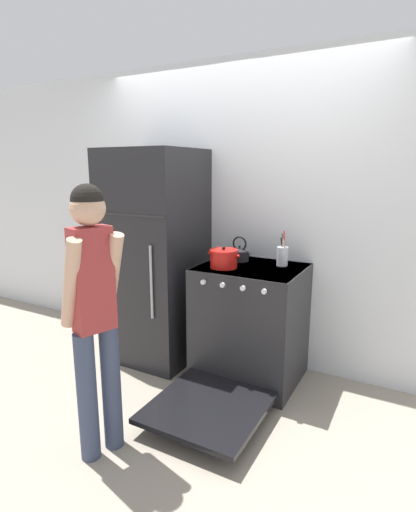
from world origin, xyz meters
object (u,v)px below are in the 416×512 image
(refrigerator, at_px, (155,257))
(dutch_oven_pot, at_px, (224,258))
(utensil_jar, at_px, (282,256))
(person, at_px, (94,308))
(tea_kettle, at_px, (240,254))
(stove_range, at_px, (248,325))

(refrigerator, height_order, dutch_oven_pot, refrigerator)
(dutch_oven_pot, xyz_separation_m, utensil_jar, (0.37, 0.27, 0.01))
(refrigerator, bearing_deg, person, -68.90)
(tea_kettle, relative_size, utensil_jar, 0.74)
(dutch_oven_pot, distance_m, utensil_jar, 0.46)
(refrigerator, xyz_separation_m, tea_kettle, (0.74, 0.15, 0.07))
(refrigerator, bearing_deg, tea_kettle, 11.86)
(refrigerator, distance_m, dutch_oven_pot, 0.74)
(dutch_oven_pot, bearing_deg, utensil_jar, 36.30)
(tea_kettle, bearing_deg, dutch_oven_pot, -93.01)
(dutch_oven_pot, relative_size, utensil_jar, 0.94)
(refrigerator, relative_size, stove_range, 1.29)
(tea_kettle, bearing_deg, person, -100.93)
(dutch_oven_pot, xyz_separation_m, tea_kettle, (0.01, 0.27, -0.01))
(stove_range, bearing_deg, tea_kettle, 133.37)
(utensil_jar, bearing_deg, stove_range, -137.61)
(utensil_jar, height_order, person, person)
(tea_kettle, bearing_deg, stove_range, -46.63)
(dutch_oven_pot, bearing_deg, refrigerator, 171.19)
(person, bearing_deg, tea_kettle, 8.09)
(utensil_jar, bearing_deg, dutch_oven_pot, -143.70)
(refrigerator, distance_m, tea_kettle, 0.76)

